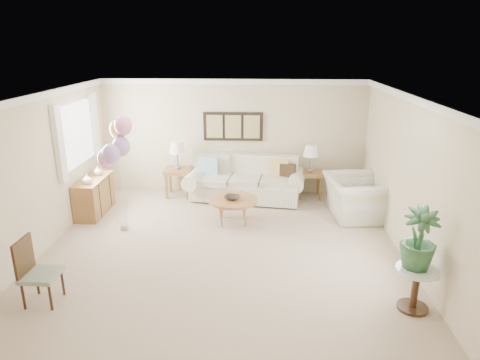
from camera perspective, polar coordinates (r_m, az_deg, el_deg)
The scene contains 18 objects.
ground_plane at distance 7.41m, azimuth -2.36°, elevation -9.16°, with size 6.00×6.00×0.00m, color tan.
room_shell at distance 6.93m, azimuth -3.37°, elevation 3.29°, with size 6.04×6.04×2.60m.
wall_art_triptych at distance 9.73m, azimuth -0.92°, elevation 7.14°, with size 1.35×0.06×0.65m.
sofa at distance 9.56m, azimuth 0.80°, elevation -0.31°, with size 2.73×1.28×0.96m.
end_table_left at distance 9.77m, azimuth -8.24°, elevation 0.91°, with size 0.59×0.54×0.65m.
end_table_right at distance 9.72m, azimuth 9.28°, elevation 0.54°, with size 0.55×0.50×0.60m.
lamp_left at distance 9.62m, azimuth -8.39°, elevation 4.18°, with size 0.35×0.35×0.61m.
lamp_right at distance 9.57m, azimuth 9.45°, elevation 3.74°, with size 0.34×0.34×0.60m.
coffee_table at distance 8.28m, azimuth -0.90°, elevation -2.77°, with size 0.96×0.96×0.48m.
decor_bowl at distance 8.23m, azimuth -1.07°, elevation -2.36°, with size 0.29×0.29×0.07m, color #2C251D.
armchair at distance 8.88m, azimuth 15.03°, elevation -2.24°, with size 1.24×1.09×0.81m, color silver.
side_table at distance 6.13m, azimuth 22.48°, elevation -12.07°, with size 0.55×0.55×0.60m.
potted_plant at distance 5.91m, azimuth 22.76°, elevation -7.22°, with size 0.46×0.46×0.82m, color #264F2D.
accent_chair at distance 6.42m, azimuth -25.62°, elevation -10.77°, with size 0.46×0.46×0.93m.
credenza at distance 9.25m, azimuth -18.82°, elevation -2.00°, with size 0.46×1.20×0.74m.
vase_white at distance 8.83m, azimuth -19.73°, elevation 0.14°, with size 0.18×0.18×0.19m, color white.
vase_sage at distance 9.33m, azimuth -18.44°, elevation 1.19°, with size 0.17×0.17×0.18m, color silver.
balloon_cluster at distance 7.87m, azimuth -16.19°, elevation 4.75°, with size 0.61×0.65×2.16m.
Camera 1 is at (0.63, -6.57, 3.38)m, focal length 32.00 mm.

